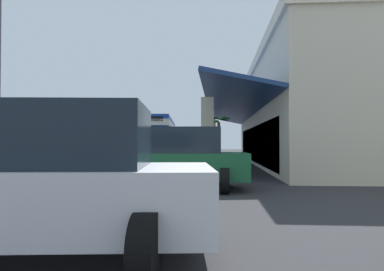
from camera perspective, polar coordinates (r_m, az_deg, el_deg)
The scene contains 9 objects.
ground at distance 25.25m, azimuth 13.22°, elevation -4.55°, with size 120.00×120.00×0.00m, color #2D2D30.
curb_strip at distance 24.67m, azimuth 1.15°, elevation -4.52°, with size 29.18×0.50×0.12m, color #9E998E.
plaza_building at distance 26.05m, azimuth 22.83°, elevation 3.25°, with size 24.61×15.21×6.92m.
transit_bus at distance 25.14m, azimuth -6.07°, elevation -0.36°, with size 11.39×3.53×3.34m.
parked_sedan_charcoal at distance 30.77m, azimuth -17.71°, elevation -2.52°, with size 4.40×2.02×1.47m.
parked_suv_white at distance 5.12m, azimuth -25.41°, elevation -6.30°, with size 3.04×4.98×1.97m.
parked_suv_green at distance 11.31m, azimuth -3.40°, elevation -3.57°, with size 2.78×4.84×1.97m.
pedestrian at distance 16.99m, azimuth -17.57°, elevation -2.95°, with size 0.63×0.43×1.69m.
potted_palm at distance 19.57m, azimuth 4.37°, elevation -3.34°, with size 1.92×1.45×2.94m.
Camera 1 is at (24.89, 4.02, 1.48)m, focal length 32.99 mm.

